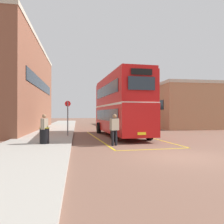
{
  "coord_description": "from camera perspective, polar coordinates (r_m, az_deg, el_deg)",
  "views": [
    {
      "loc": [
        -4.21,
        -9.09,
        1.81
      ],
      "look_at": [
        -0.99,
        11.7,
        1.96
      ],
      "focal_mm": 36.51,
      "sensor_mm": 36.0,
      "label": 1
    }
  ],
  "objects": [
    {
      "name": "ground_plane",
      "position": [
        23.93,
        1.37,
        -4.73
      ],
      "size": [
        135.6,
        135.6,
        0.0
      ],
      "primitive_type": "plane",
      "color": "brown"
    },
    {
      "name": "single_deck_bus",
      "position": [
        37.6,
        2.16,
        -0.66
      ],
      "size": [
        2.89,
        8.49,
        3.02
      ],
      "color": "black",
      "rests_on": "ground"
    },
    {
      "name": "bus_stop_sign",
      "position": [
        17.58,
        -11.03,
        -0.65
      ],
      "size": [
        0.44,
        0.11,
        2.64
      ],
      "color": "#4C4C51",
      "rests_on": "sidewalk_left"
    },
    {
      "name": "bay_marking_yellow",
      "position": [
        16.45,
        3.54,
        -6.7
      ],
      "size": [
        4.95,
        11.99,
        0.01
      ],
      "color": "gold",
      "rests_on": "ground"
    },
    {
      "name": "double_decker_bus",
      "position": [
        18.16,
        2.11,
        1.82
      ],
      "size": [
        3.25,
        9.85,
        4.75
      ],
      "color": "black",
      "rests_on": "ground"
    },
    {
      "name": "litter_bin",
      "position": [
        13.25,
        -16.56,
        -5.67
      ],
      "size": [
        0.55,
        0.55,
        0.89
      ],
      "color": "black",
      "rests_on": "sidewalk_left"
    },
    {
      "name": "pedestrian_waiting_near",
      "position": [
        13.16,
        -16.58,
        -3.55
      ],
      "size": [
        0.36,
        0.53,
        1.64
      ],
      "color": "#473828",
      "rests_on": "sidewalk_left"
    },
    {
      "name": "depot_building_right",
      "position": [
        32.77,
        16.05,
        1.26
      ],
      "size": [
        8.23,
        13.82,
        5.49
      ],
      "color": "#AD7A56",
      "rests_on": "ground"
    },
    {
      "name": "brick_building_left",
      "position": [
        26.87,
        -22.81,
        5.81
      ],
      "size": [
        5.3,
        20.37,
        9.39
      ],
      "color": "brown",
      "rests_on": "ground"
    },
    {
      "name": "sidewalk_left",
      "position": [
        26.05,
        -13.86,
        -4.21
      ],
      "size": [
        4.0,
        57.6,
        0.14
      ],
      "primitive_type": "cube",
      "color": "#A39E93",
      "rests_on": "ground"
    },
    {
      "name": "pedestrian_boarding",
      "position": [
        12.84,
        0.6,
        -3.82
      ],
      "size": [
        0.55,
        0.41,
        1.78
      ],
      "color": "black",
      "rests_on": "ground"
    }
  ]
}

